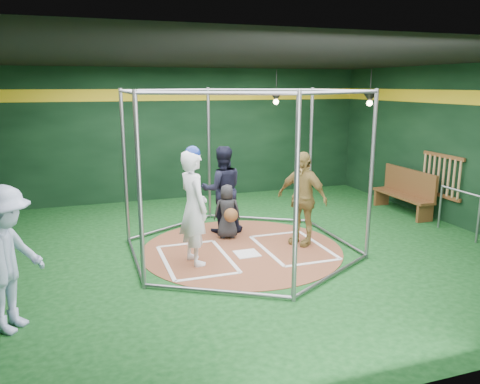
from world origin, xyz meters
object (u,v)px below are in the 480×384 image
object	(u,v)px
batter_figure	(194,206)
dugout_bench	(406,191)
visitor_leopard	(302,198)
umpire	(222,189)

from	to	relation	value
batter_figure	dugout_bench	xyz separation A→B (m)	(5.64, 1.59, -0.48)
visitor_leopard	dugout_bench	xyz separation A→B (m)	(3.43, 1.27, -0.37)
batter_figure	visitor_leopard	bearing A→B (deg)	8.23
batter_figure	visitor_leopard	distance (m)	2.24
batter_figure	dugout_bench	bearing A→B (deg)	15.75
visitor_leopard	umpire	bearing A→B (deg)	-169.08
dugout_bench	batter_figure	bearing A→B (deg)	-164.25
visitor_leopard	dugout_bench	bearing A→B (deg)	76.66
umpire	batter_figure	bearing A→B (deg)	64.66
umpire	dugout_bench	size ratio (longest dim) A/B	0.99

